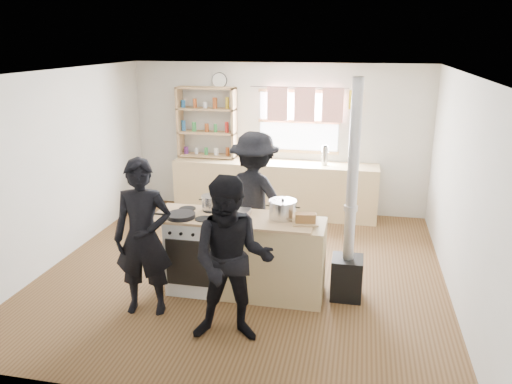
% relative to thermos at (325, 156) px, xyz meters
% --- Properties ---
extents(ground, '(5.00, 5.00, 0.01)m').
position_rel_thermos_xyz_m(ground, '(-0.82, -2.22, -1.06)').
color(ground, brown).
rests_on(ground, ground).
extents(back_counter, '(3.40, 0.55, 0.90)m').
position_rel_thermos_xyz_m(back_counter, '(-0.82, 0.00, -0.60)').
color(back_counter, '#D3B57F').
rests_on(back_counter, ground).
extents(shelving_unit, '(1.00, 0.28, 1.20)m').
position_rel_thermos_xyz_m(shelving_unit, '(-2.02, 0.12, 0.46)').
color(shelving_unit, tan).
rests_on(shelving_unit, back_counter).
extents(thermos, '(0.10, 0.10, 0.31)m').
position_rel_thermos_xyz_m(thermos, '(0.00, 0.00, 0.00)').
color(thermos, silver).
rests_on(thermos, back_counter).
extents(cooking_island, '(1.97, 0.64, 0.93)m').
position_rel_thermos_xyz_m(cooking_island, '(-0.67, -2.77, -0.59)').
color(cooking_island, white).
rests_on(cooking_island, ground).
extents(skillet_greens, '(0.33, 0.33, 0.05)m').
position_rel_thermos_xyz_m(skillet_greens, '(-1.39, -2.92, -0.10)').
color(skillet_greens, black).
rests_on(skillet_greens, cooking_island).
extents(roast_tray, '(0.31, 0.25, 0.06)m').
position_rel_thermos_xyz_m(roast_tray, '(-0.80, -2.71, -0.09)').
color(roast_tray, silver).
rests_on(roast_tray, cooking_island).
extents(stockpot_stove, '(0.24, 0.24, 0.19)m').
position_rel_thermos_xyz_m(stockpot_stove, '(-1.13, -2.57, -0.04)').
color(stockpot_stove, '#B9B9BC').
rests_on(stockpot_stove, cooking_island).
extents(stockpot_counter, '(0.32, 0.32, 0.23)m').
position_rel_thermos_xyz_m(stockpot_counter, '(-0.26, -2.70, -0.02)').
color(stockpot_counter, silver).
rests_on(stockpot_counter, cooking_island).
extents(bread_board, '(0.31, 0.25, 0.12)m').
position_rel_thermos_xyz_m(bread_board, '(0.01, -2.83, -0.07)').
color(bread_board, tan).
rests_on(bread_board, cooking_island).
extents(flue_heater, '(0.35, 0.35, 2.50)m').
position_rel_thermos_xyz_m(flue_heater, '(0.49, -2.66, -0.40)').
color(flue_heater, black).
rests_on(flue_heater, ground).
extents(person_near_left, '(0.68, 0.50, 1.71)m').
position_rel_thermos_xyz_m(person_near_left, '(-1.64, -3.40, -0.20)').
color(person_near_left, black).
rests_on(person_near_left, ground).
extents(person_near_right, '(0.89, 0.74, 1.68)m').
position_rel_thermos_xyz_m(person_near_right, '(-0.58, -3.73, -0.22)').
color(person_near_right, black).
rests_on(person_near_right, ground).
extents(person_far, '(1.28, 0.97, 1.75)m').
position_rel_thermos_xyz_m(person_far, '(-0.76, -1.88, -0.18)').
color(person_far, black).
rests_on(person_far, ground).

